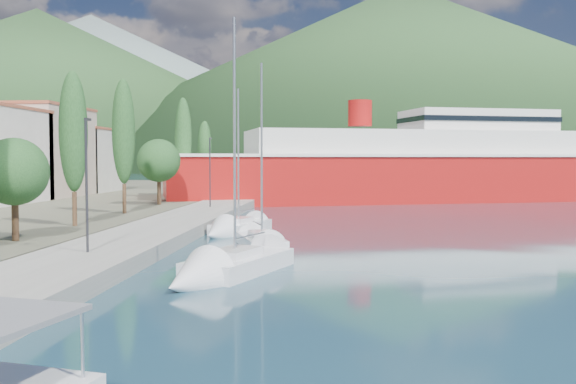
{
  "coord_description": "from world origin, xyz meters",
  "views": [
    {
      "loc": [
        2.43,
        -15.21,
        5.04
      ],
      "look_at": [
        0.0,
        14.0,
        3.5
      ],
      "focal_mm": 40.0,
      "sensor_mm": 36.0,
      "label": 1
    }
  ],
  "objects": [
    {
      "name": "ground",
      "position": [
        0.0,
        120.0,
        0.0
      ],
      "size": [
        1400.0,
        1400.0,
        0.0
      ],
      "primitive_type": "plane",
      "color": "#1C3E4E"
    },
    {
      "name": "quay",
      "position": [
        -9.0,
        26.0,
        0.4
      ],
      "size": [
        5.0,
        88.0,
        0.8
      ],
      "primitive_type": "cube",
      "color": "gray",
      "rests_on": "ground"
    },
    {
      "name": "hills_far",
      "position": [
        138.59,
        618.73,
        77.39
      ],
      "size": [
        1480.0,
        900.0,
        180.0
      ],
      "color": "slate",
      "rests_on": "ground"
    },
    {
      "name": "hills_near",
      "position": [
        98.04,
        372.5,
        49.18
      ],
      "size": [
        1010.0,
        520.0,
        115.0
      ],
      "color": "#294B25",
      "rests_on": "ground"
    },
    {
      "name": "tree_row",
      "position": [
        -14.65,
        31.88,
        5.93
      ],
      "size": [
        4.04,
        64.43,
        10.92
      ],
      "color": "#47301E",
      "rests_on": "land_strip"
    },
    {
      "name": "lamp_posts",
      "position": [
        -9.0,
        14.61,
        4.08
      ],
      "size": [
        0.15,
        49.43,
        6.06
      ],
      "color": "#2D2D33",
      "rests_on": "quay"
    },
    {
      "name": "sailboat_near",
      "position": [
        -2.74,
        10.71,
        0.32
      ],
      "size": [
        5.23,
        8.74,
        12.06
      ],
      "color": "silver",
      "rests_on": "ground"
    },
    {
      "name": "sailboat_mid",
      "position": [
        -1.56,
        19.11,
        0.28
      ],
      "size": [
        4.36,
        8.0,
        11.15
      ],
      "color": "silver",
      "rests_on": "ground"
    },
    {
      "name": "sailboat_far",
      "position": [
        -4.94,
        26.38,
        0.3
      ],
      "size": [
        4.38,
        7.6,
        10.64
      ],
      "color": "silver",
      "rests_on": "ground"
    },
    {
      "name": "ferry",
      "position": [
        13.07,
        63.09,
        3.79
      ],
      "size": [
        63.82,
        31.37,
        12.46
      ],
      "color": "#A21210",
      "rests_on": "ground"
    }
  ]
}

